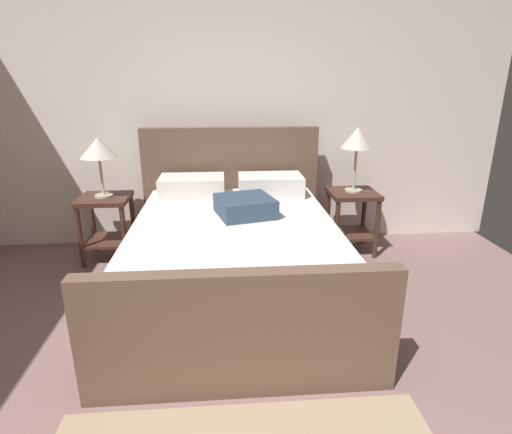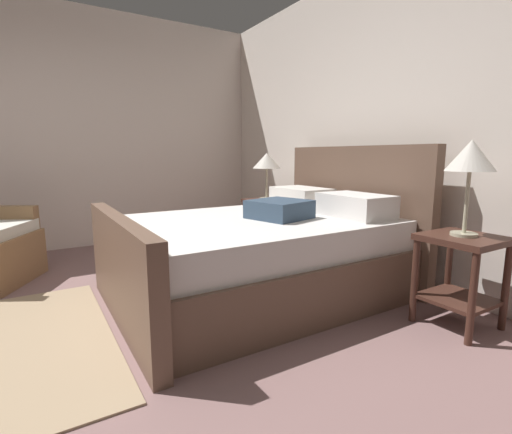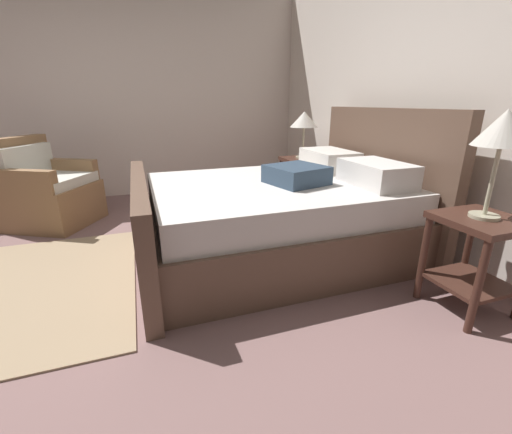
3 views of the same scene
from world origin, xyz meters
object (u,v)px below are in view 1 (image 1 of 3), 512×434
at_px(nightstand_right, 352,211).
at_px(table_lamp_right, 357,140).
at_px(nightstand_left, 107,217).
at_px(bed, 234,252).
at_px(table_lamp_left, 98,149).

distance_m(nightstand_right, table_lamp_right, 0.68).
distance_m(table_lamp_right, nightstand_left, 2.39).
relative_size(bed, nightstand_left, 3.60).
xyz_separation_m(nightstand_left, table_lamp_left, (-0.00, 0.00, 0.62)).
bearing_deg(nightstand_right, nightstand_left, 179.99).
bearing_deg(nightstand_left, bed, -33.84).
relative_size(bed, table_lamp_right, 3.61).
bearing_deg(nightstand_right, table_lamp_left, 179.99).
height_order(bed, nightstand_right, bed).
distance_m(bed, nightstand_left, 1.38).
distance_m(nightstand_right, table_lamp_left, 2.38).
relative_size(nightstand_right, table_lamp_right, 1.00).
distance_m(nightstand_right, nightstand_left, 2.29).
bearing_deg(table_lamp_left, bed, -33.84).
height_order(nightstand_left, table_lamp_left, table_lamp_left).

